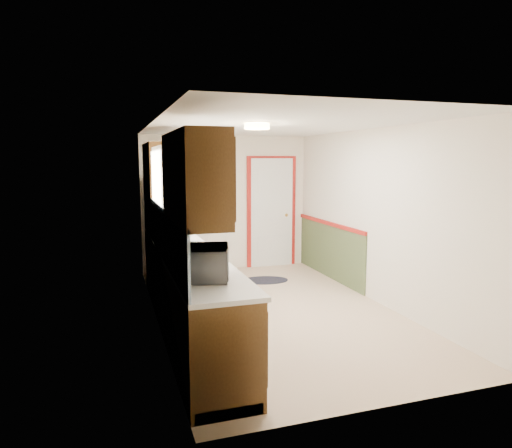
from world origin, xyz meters
TOP-DOWN VIEW (x-y plane):
  - room_shell at (0.00, 0.00)m, footprint 3.20×5.20m
  - kitchen_run at (-1.24, -0.29)m, footprint 0.63×4.00m
  - back_wall_trim at (0.99, 2.21)m, footprint 1.12×2.30m
  - ceiling_fixture at (-0.30, -0.20)m, footprint 0.30×0.30m
  - microwave at (-1.20, -1.60)m, footprint 0.39×0.56m
  - refrigerator at (-1.02, 2.05)m, footprint 0.78×0.76m
  - rug at (0.38, 1.47)m, footprint 0.85×0.63m
  - cooktop at (-1.19, 1.08)m, footprint 0.53×0.64m

SIDE VIEW (x-z plane):
  - rug at x=0.38m, z-range 0.00..0.01m
  - kitchen_run at x=-1.24m, z-range -0.29..1.91m
  - refrigerator at x=-1.02m, z-range 0.00..1.73m
  - back_wall_trim at x=0.99m, z-range -0.15..1.93m
  - cooktop at x=-1.19m, z-range 0.94..0.96m
  - microwave at x=-1.20m, z-range 0.94..1.28m
  - room_shell at x=0.00m, z-range -0.06..2.46m
  - ceiling_fixture at x=-0.30m, z-range 2.33..2.39m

